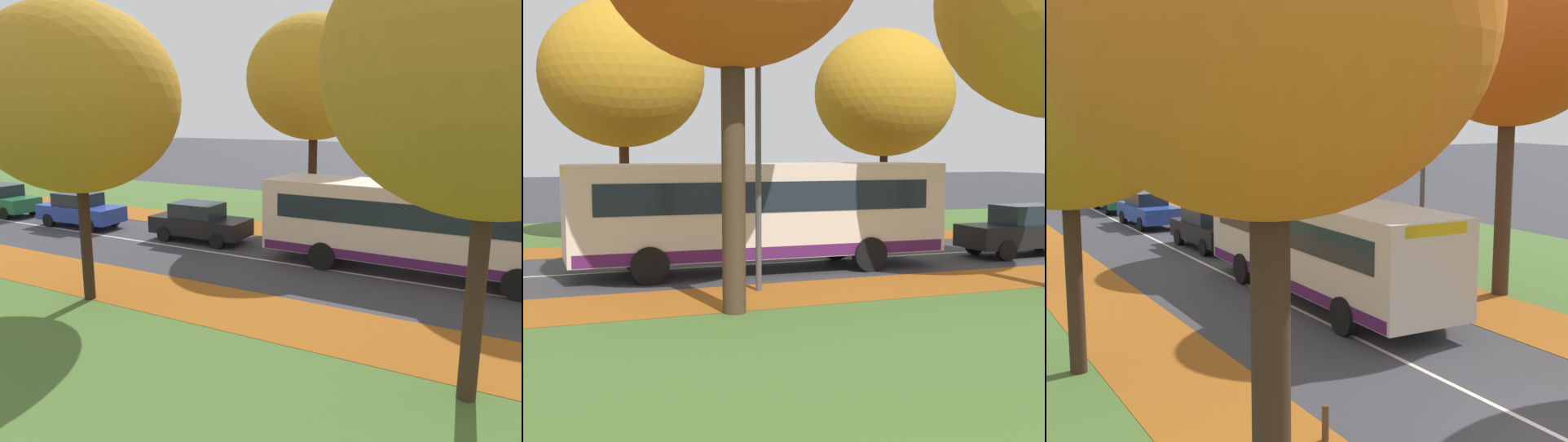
% 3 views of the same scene
% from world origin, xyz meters
% --- Properties ---
extents(leaf_litter_left, '(2.80, 60.00, 0.00)m').
position_xyz_m(leaf_litter_left, '(-4.60, 14.00, 0.01)').
color(leaf_litter_left, '#9E5619').
rests_on(leaf_litter_left, grass_verge_left).
extents(grass_verge_right, '(12.00, 90.00, 0.01)m').
position_xyz_m(grass_verge_right, '(9.20, 20.00, 0.00)').
color(grass_verge_right, '#476B2D').
rests_on(grass_verge_right, ground).
extents(leaf_litter_right, '(2.80, 60.00, 0.00)m').
position_xyz_m(leaf_litter_right, '(4.60, 14.00, 0.01)').
color(leaf_litter_right, '#9E5619').
rests_on(leaf_litter_right, grass_verge_right).
extents(road_centre_line, '(0.12, 80.00, 0.01)m').
position_xyz_m(road_centre_line, '(0.00, 20.00, 0.00)').
color(road_centre_line, silver).
rests_on(road_centre_line, ground).
extents(tree_left_nearest, '(4.54, 4.54, 8.44)m').
position_xyz_m(tree_left_nearest, '(-6.11, -1.05, 6.35)').
color(tree_left_nearest, '#382619').
rests_on(tree_left_nearest, ground).
extents(tree_left_near, '(5.83, 5.83, 8.71)m').
position_xyz_m(tree_left_near, '(-6.35, 7.44, 6.08)').
color(tree_left_near, '#382619').
rests_on(tree_left_near, ground).
extents(tree_right_near, '(5.43, 5.43, 9.85)m').
position_xyz_m(tree_right_near, '(6.05, 7.84, 7.37)').
color(tree_right_near, '#422D1E').
rests_on(tree_right_near, ground).
extents(tree_right_mid, '(6.19, 6.19, 9.65)m').
position_xyz_m(tree_right_mid, '(6.24, 15.96, 6.85)').
color(tree_right_mid, black).
rests_on(tree_right_mid, ground).
extents(bollard_third, '(0.12, 0.12, 0.63)m').
position_xyz_m(bollard_third, '(-3.51, 2.12, 0.31)').
color(bollard_third, '#4C3823').
rests_on(bollard_third, ground).
extents(streetlamp_right, '(1.89, 0.28, 6.00)m').
position_xyz_m(streetlamp_right, '(3.67, 9.05, 3.74)').
color(streetlamp_right, '#47474C').
rests_on(streetlamp_right, ground).
extents(bus, '(2.79, 10.44, 2.98)m').
position_xyz_m(bus, '(1.12, 9.99, 1.70)').
color(bus, beige).
rests_on(bus, ground).
extents(car_black_lead, '(1.86, 4.24, 1.62)m').
position_xyz_m(car_black_lead, '(1.29, 18.95, 0.81)').
color(car_black_lead, black).
rests_on(car_black_lead, ground).
extents(car_blue_following, '(1.89, 4.25, 1.62)m').
position_xyz_m(car_blue_following, '(0.88, 25.58, 0.81)').
color(car_blue_following, '#233D9E').
rests_on(car_blue_following, ground).
extents(car_green_third_in_line, '(1.91, 4.26, 1.62)m').
position_xyz_m(car_green_third_in_line, '(0.98, 31.49, 0.81)').
color(car_green_third_in_line, '#1E6038').
rests_on(car_green_third_in_line, ground).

